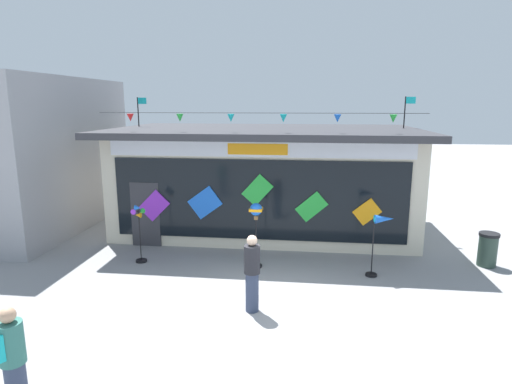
{
  "coord_description": "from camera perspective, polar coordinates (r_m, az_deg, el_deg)",
  "views": [
    {
      "loc": [
        0.74,
        -8.36,
        4.34
      ],
      "look_at": [
        -0.71,
        3.6,
        1.81
      ],
      "focal_mm": 29.75,
      "sensor_mm": 36.0,
      "label": 1
    }
  ],
  "objects": [
    {
      "name": "person_near_camera",
      "position": [
        7.06,
        -29.99,
        -19.14
      ],
      "size": [
        0.43,
        0.48,
        1.68
      ],
      "rotation": [
        0.0,
        0.0,
        2.57
      ],
      "color": "#333D56",
      "rests_on": "ground_plane"
    },
    {
      "name": "wind_spinner_left",
      "position": [
        11.2,
        0.01,
        -3.39
      ],
      "size": [
        0.34,
        0.34,
        1.77
      ],
      "color": "black",
      "rests_on": "ground_plane"
    },
    {
      "name": "wind_spinner_far_left",
      "position": [
        12.08,
        -15.46,
        -4.48
      ],
      "size": [
        0.35,
        0.31,
        1.64
      ],
      "color": "black",
      "rests_on": "ground_plane"
    },
    {
      "name": "ground_plane",
      "position": [
        9.45,
        1.7,
        -15.5
      ],
      "size": [
        80.0,
        80.0,
        0.0
      ],
      "primitive_type": "plane",
      "color": "gray"
    },
    {
      "name": "person_mid_plaza",
      "position": [
        9.04,
        -0.53,
        -10.83
      ],
      "size": [
        0.34,
        0.34,
        1.68
      ],
      "rotation": [
        0.0,
        0.0,
        1.7
      ],
      "color": "#333D56",
      "rests_on": "ground_plane"
    },
    {
      "name": "kite_shop_building",
      "position": [
        14.85,
        1.34,
        1.94
      ],
      "size": [
        10.02,
        5.98,
        4.56
      ],
      "color": "beige",
      "rests_on": "ground_plane"
    },
    {
      "name": "wind_spinner_center_left",
      "position": [
        11.09,
        16.51,
        -4.86
      ],
      "size": [
        0.65,
        0.32,
        1.63
      ],
      "color": "black",
      "rests_on": "ground_plane"
    },
    {
      "name": "trash_bin",
      "position": [
        13.16,
        28.71,
        -6.77
      ],
      "size": [
        0.52,
        0.52,
        0.93
      ],
      "color": "#2D4238",
      "rests_on": "ground_plane"
    },
    {
      "name": "neighbour_building",
      "position": [
        17.3,
        -29.97,
        4.48
      ],
      "size": [
        5.44,
        7.0,
        5.2
      ],
      "primitive_type": "cube",
      "color": "#99999E",
      "rests_on": "ground_plane"
    }
  ]
}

